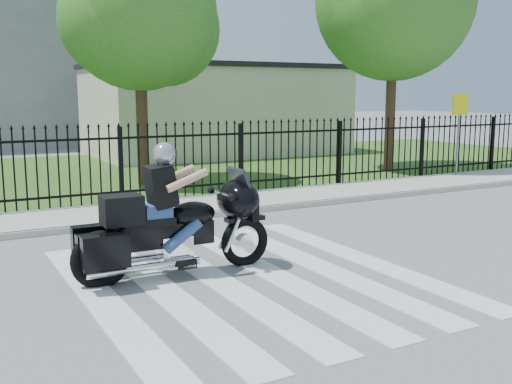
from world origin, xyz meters
TOP-DOWN VIEW (x-y plane):
  - ground at (0.00, 0.00)m, footprint 120.00×120.00m
  - crosswalk at (0.00, 0.00)m, footprint 5.00×5.50m
  - sidewalk at (0.00, 5.00)m, footprint 40.00×2.00m
  - curb at (0.00, 4.00)m, footprint 40.00×0.12m
  - grass_strip at (0.00, 12.00)m, footprint 40.00×12.00m
  - iron_fence at (0.00, 6.00)m, footprint 26.00×0.04m
  - tree_mid at (1.50, 9.00)m, footprint 4.20×4.20m
  - tree_right at (9.50, 8.00)m, footprint 5.00×5.00m
  - building_low at (7.00, 16.00)m, footprint 10.00×6.00m
  - building_low_roof at (7.00, 16.00)m, footprint 10.20×6.20m
  - motorcycle_rider at (-0.88, 0.63)m, footprint 2.90×0.88m
  - traffic_sign at (10.14, 5.69)m, footprint 0.52×0.14m

SIDE VIEW (x-z plane):
  - ground at x=0.00m, z-range 0.00..0.00m
  - crosswalk at x=0.00m, z-range 0.00..0.01m
  - grass_strip at x=0.00m, z-range 0.00..0.02m
  - sidewalk at x=0.00m, z-range 0.00..0.12m
  - curb at x=0.00m, z-range 0.00..0.12m
  - motorcycle_rider at x=-0.88m, z-range -0.17..1.74m
  - iron_fence at x=0.00m, z-range 0.00..1.80m
  - building_low at x=7.00m, z-range 0.00..3.50m
  - traffic_sign at x=10.14m, z-range 0.63..3.04m
  - building_low_roof at x=7.00m, z-range 3.50..3.70m
  - tree_mid at x=1.50m, z-range 1.28..8.06m
  - tree_right at x=9.50m, z-range 1.44..9.34m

